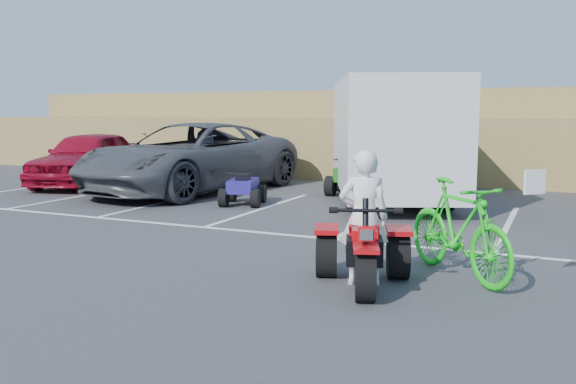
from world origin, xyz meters
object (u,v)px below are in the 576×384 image
at_px(red_car, 88,158).
at_px(red_trike_atv, 363,287).
at_px(quad_atv_blue, 243,205).
at_px(grey_pickup, 191,157).
at_px(cargo_trailer, 391,136).
at_px(rider, 364,218).
at_px(green_dirt_bike, 459,229).
at_px(quad_atv_green, 352,194).

bearing_deg(red_car, red_trike_atv, -47.65).
bearing_deg(red_car, quad_atv_blue, -28.97).
height_order(grey_pickup, cargo_trailer, cargo_trailer).
xyz_separation_m(rider, red_car, (-11.00, 7.01, -0.05)).
height_order(grey_pickup, quad_atv_blue, grey_pickup).
xyz_separation_m(grey_pickup, red_car, (-3.75, 0.01, -0.14)).
bearing_deg(rider, quad_atv_blue, -68.27).
xyz_separation_m(green_dirt_bike, red_car, (-12.08, 6.15, 0.16)).
distance_m(red_car, cargo_trailer, 9.38).
relative_size(rider, red_car, 0.36).
height_order(green_dirt_bike, cargo_trailer, cargo_trailer).
relative_size(rider, quad_atv_green, 1.14).
bearing_deg(green_dirt_bike, grey_pickup, 99.12).
bearing_deg(green_dirt_bike, rider, 174.00).
bearing_deg(grey_pickup, quad_atv_green, 25.34).
bearing_deg(quad_atv_blue, red_trike_atv, -65.88).
xyz_separation_m(rider, cargo_trailer, (-1.68, 7.64, 0.75)).
distance_m(rider, grey_pickup, 10.08).
distance_m(green_dirt_bike, red_car, 13.55).
distance_m(cargo_trailer, quad_atv_green, 2.16).
bearing_deg(rider, green_dirt_bike, -160.91).
bearing_deg(quad_atv_green, rider, -75.74).
bearing_deg(quad_atv_blue, green_dirt_bike, -54.72).
distance_m(red_trike_atv, grey_pickup, 10.26).
xyz_separation_m(cargo_trailer, quad_atv_blue, (-3.05, -2.22, -1.64)).
relative_size(red_car, cargo_trailer, 0.70).
bearing_deg(rider, red_trike_atv, 90.00).
xyz_separation_m(red_trike_atv, quad_atv_green, (-2.96, 8.45, 0.00)).
xyz_separation_m(green_dirt_bike, quad_atv_green, (-3.99, 7.45, -0.67)).
bearing_deg(green_dirt_bike, cargo_trailer, 67.62).
bearing_deg(cargo_trailer, red_trike_atv, -100.03).
bearing_deg(quad_atv_blue, red_car, 149.20).
bearing_deg(quad_atv_green, cargo_trailer, -33.43).
xyz_separation_m(red_trike_atv, cargo_trailer, (-1.73, 7.78, 1.64)).
xyz_separation_m(cargo_trailer, quad_atv_green, (-1.24, 0.67, -1.64)).
height_order(rider, quad_atv_blue, rider).
distance_m(green_dirt_bike, grey_pickup, 10.35).
relative_size(green_dirt_bike, quad_atv_blue, 1.75).
bearing_deg(red_trike_atv, cargo_trailer, 83.12).
relative_size(rider, cargo_trailer, 0.25).
xyz_separation_m(red_car, quad_atv_blue, (6.27, -1.59, -0.83)).
bearing_deg(red_car, grey_pickup, -14.92).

